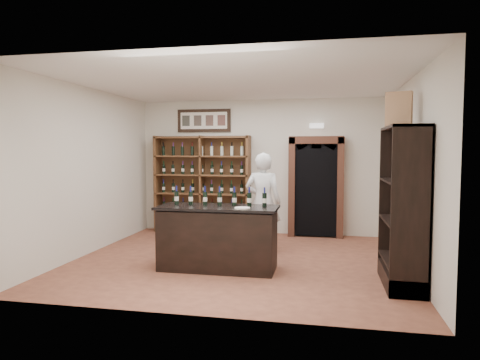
# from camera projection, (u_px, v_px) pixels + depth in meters

# --- Properties ---
(floor) EXTENTS (5.50, 5.50, 0.00)m
(floor) POSITION_uv_depth(u_px,v_px,m) (238.00, 260.00, 7.29)
(floor) COLOR #97553C
(floor) RESTS_ON ground
(ceiling) EXTENTS (5.50, 5.50, 0.00)m
(ceiling) POSITION_uv_depth(u_px,v_px,m) (238.00, 82.00, 7.09)
(ceiling) COLOR white
(ceiling) RESTS_ON wall_back
(wall_back) EXTENTS (5.50, 0.04, 3.00)m
(wall_back) POSITION_uv_depth(u_px,v_px,m) (260.00, 167.00, 9.64)
(wall_back) COLOR beige
(wall_back) RESTS_ON ground
(wall_left) EXTENTS (0.04, 5.00, 3.00)m
(wall_left) POSITION_uv_depth(u_px,v_px,m) (89.00, 171.00, 7.73)
(wall_left) COLOR beige
(wall_left) RESTS_ON ground
(wall_right) EXTENTS (0.04, 5.00, 3.00)m
(wall_right) POSITION_uv_depth(u_px,v_px,m) (411.00, 174.00, 6.65)
(wall_right) COLOR beige
(wall_right) RESTS_ON ground
(wine_shelf) EXTENTS (2.20, 0.38, 2.20)m
(wine_shelf) POSITION_uv_depth(u_px,v_px,m) (203.00, 184.00, 9.75)
(wine_shelf) COLOR brown
(wine_shelf) RESTS_ON ground
(framed_picture) EXTENTS (1.25, 0.04, 0.52)m
(framed_picture) POSITION_uv_depth(u_px,v_px,m) (204.00, 121.00, 9.79)
(framed_picture) COLOR black
(framed_picture) RESTS_ON wall_back
(arched_doorway) EXTENTS (1.17, 0.35, 2.17)m
(arched_doorway) POSITION_uv_depth(u_px,v_px,m) (316.00, 184.00, 9.25)
(arched_doorway) COLOR black
(arched_doorway) RESTS_ON ground
(emergency_light) EXTENTS (0.30, 0.10, 0.10)m
(emergency_light) POSITION_uv_depth(u_px,v_px,m) (317.00, 126.00, 9.25)
(emergency_light) COLOR white
(emergency_light) RESTS_ON wall_back
(tasting_counter) EXTENTS (1.88, 0.78, 1.00)m
(tasting_counter) POSITION_uv_depth(u_px,v_px,m) (218.00, 238.00, 6.71)
(tasting_counter) COLOR black
(tasting_counter) RESTS_ON ground
(counter_bottle_0) EXTENTS (0.07, 0.07, 0.30)m
(counter_bottle_0) POSITION_uv_depth(u_px,v_px,m) (177.00, 197.00, 6.93)
(counter_bottle_0) COLOR black
(counter_bottle_0) RESTS_ON tasting_counter
(counter_bottle_1) EXTENTS (0.07, 0.07, 0.30)m
(counter_bottle_1) POSITION_uv_depth(u_px,v_px,m) (191.00, 198.00, 6.89)
(counter_bottle_1) COLOR black
(counter_bottle_1) RESTS_ON tasting_counter
(counter_bottle_2) EXTENTS (0.07, 0.07, 0.30)m
(counter_bottle_2) POSITION_uv_depth(u_px,v_px,m) (205.00, 198.00, 6.84)
(counter_bottle_2) COLOR black
(counter_bottle_2) RESTS_ON tasting_counter
(counter_bottle_3) EXTENTS (0.07, 0.07, 0.30)m
(counter_bottle_3) POSITION_uv_depth(u_px,v_px,m) (220.00, 198.00, 6.79)
(counter_bottle_3) COLOR black
(counter_bottle_3) RESTS_ON tasting_counter
(counter_bottle_4) EXTENTS (0.07, 0.07, 0.30)m
(counter_bottle_4) POSITION_uv_depth(u_px,v_px,m) (234.00, 199.00, 6.75)
(counter_bottle_4) COLOR black
(counter_bottle_4) RESTS_ON tasting_counter
(counter_bottle_5) EXTENTS (0.07, 0.07, 0.30)m
(counter_bottle_5) POSITION_uv_depth(u_px,v_px,m) (249.00, 199.00, 6.70)
(counter_bottle_5) COLOR black
(counter_bottle_5) RESTS_ON tasting_counter
(counter_bottle_6) EXTENTS (0.07, 0.07, 0.30)m
(counter_bottle_6) POSITION_uv_depth(u_px,v_px,m) (264.00, 199.00, 6.65)
(counter_bottle_6) COLOR black
(counter_bottle_6) RESTS_ON tasting_counter
(side_cabinet) EXTENTS (0.48, 1.20, 2.20)m
(side_cabinet) POSITION_uv_depth(u_px,v_px,m) (405.00, 232.00, 5.87)
(side_cabinet) COLOR black
(side_cabinet) RESTS_ON ground
(shopkeeper) EXTENTS (0.70, 0.49, 1.83)m
(shopkeeper) POSITION_uv_depth(u_px,v_px,m) (263.00, 202.00, 7.86)
(shopkeeper) COLOR silver
(shopkeeper) RESTS_ON ground
(plate) EXTENTS (0.24, 0.24, 0.02)m
(plate) POSITION_uv_depth(u_px,v_px,m) (242.00, 208.00, 6.39)
(plate) COLOR silver
(plate) RESTS_ON tasting_counter
(wine_crate) EXTENTS (0.38, 0.25, 0.50)m
(wine_crate) POSITION_uv_depth(u_px,v_px,m) (399.00, 110.00, 6.07)
(wine_crate) COLOR tan
(wine_crate) RESTS_ON side_cabinet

